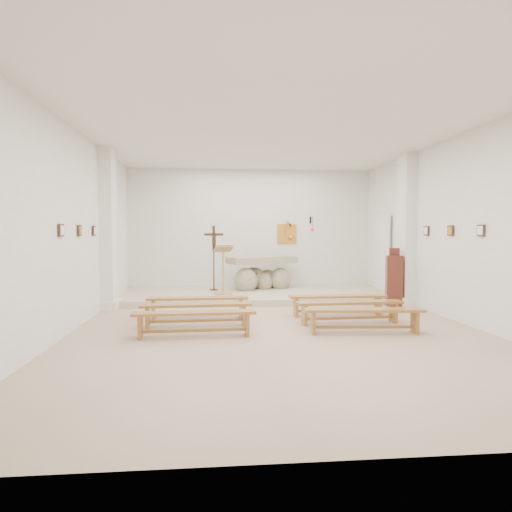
{
  "coord_description": "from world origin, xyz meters",
  "views": [
    {
      "loc": [
        -1.1,
        -8.21,
        1.69
      ],
      "look_at": [
        -0.17,
        1.6,
        1.17
      ],
      "focal_mm": 32.0,
      "sensor_mm": 36.0,
      "label": 1
    }
  ],
  "objects": [
    {
      "name": "station_frame_left_rear",
      "position": [
        -3.47,
        1.2,
        1.72
      ],
      "size": [
        0.03,
        0.2,
        0.2
      ],
      "primitive_type": "cube",
      "color": "#3A2619",
      "rests_on": "wall_left"
    },
    {
      "name": "sanctuary_platform",
      "position": [
        0.0,
        3.5,
        0.07
      ],
      "size": [
        6.98,
        3.0,
        0.15
      ],
      "primitive_type": "cube",
      "color": "beige",
      "rests_on": "ground"
    },
    {
      "name": "lectern",
      "position": [
        -0.85,
        3.05,
        0.77
      ],
      "size": [
        0.52,
        0.47,
        1.25
      ],
      "rotation": [
        0.0,
        0.0,
        0.25
      ],
      "color": "tan",
      "rests_on": "sanctuary_platform"
    },
    {
      "name": "station_frame_right_front",
      "position": [
        3.47,
        -0.8,
        1.72
      ],
      "size": [
        0.03,
        0.2,
        0.2
      ],
      "primitive_type": "cube",
      "color": "#3A2619",
      "rests_on": "wall_right"
    },
    {
      "name": "bench_left_second",
      "position": [
        -1.4,
        -0.07,
        0.31
      ],
      "size": [
        1.98,
        0.38,
        0.42
      ],
      "rotation": [
        0.0,
        0.0,
        0.04
      ],
      "color": "#A0692E",
      "rests_on": "ground"
    },
    {
      "name": "bench_right_front",
      "position": [
        1.4,
        0.74,
        0.31
      ],
      "size": [
        1.97,
        0.32,
        0.42
      ],
      "rotation": [
        0.0,
        0.0,
        0.0
      ],
      "color": "#A0692E",
      "rests_on": "ground"
    },
    {
      "name": "station_frame_left_front",
      "position": [
        -3.47,
        -0.8,
        1.72
      ],
      "size": [
        0.03,
        0.2,
        0.2
      ],
      "primitive_type": "cube",
      "color": "#3A2619",
      "rests_on": "wall_left"
    },
    {
      "name": "gold_wall_relief",
      "position": [
        1.05,
        4.96,
        1.65
      ],
      "size": [
        0.55,
        0.04,
        0.55
      ],
      "primitive_type": "cube",
      "color": "orange",
      "rests_on": "wall_back"
    },
    {
      "name": "bench_right_third",
      "position": [
        1.4,
        -0.89,
        0.31
      ],
      "size": [
        1.99,
        0.48,
        0.42
      ],
      "rotation": [
        0.0,
        0.0,
        -0.08
      ],
      "color": "#A0692E",
      "rests_on": "ground"
    },
    {
      "name": "radiator_right",
      "position": [
        3.43,
        2.7,
        0.27
      ],
      "size": [
        0.1,
        0.85,
        0.52
      ],
      "primitive_type": "cube",
      "color": "silver",
      "rests_on": "ground"
    },
    {
      "name": "station_frame_right_rear",
      "position": [
        3.47,
        1.2,
        1.72
      ],
      "size": [
        0.03,
        0.2,
        0.2
      ],
      "primitive_type": "cube",
      "color": "#3A2619",
      "rests_on": "wall_right"
    },
    {
      "name": "station_frame_right_mid",
      "position": [
        3.47,
        0.2,
        1.72
      ],
      "size": [
        0.03,
        0.2,
        0.2
      ],
      "primitive_type": "cube",
      "color": "#3A2619",
      "rests_on": "wall_right"
    },
    {
      "name": "wall_right",
      "position": [
        3.49,
        0.0,
        1.75
      ],
      "size": [
        0.02,
        10.0,
        3.5
      ],
      "primitive_type": "cube",
      "color": "white",
      "rests_on": "ground"
    },
    {
      "name": "radiator_left",
      "position": [
        -3.43,
        2.7,
        0.27
      ],
      "size": [
        0.1,
        0.85,
        0.52
      ],
      "primitive_type": "cube",
      "color": "silver",
      "rests_on": "ground"
    },
    {
      "name": "ground",
      "position": [
        0.0,
        0.0,
        0.0
      ],
      "size": [
        7.0,
        10.0,
        0.0
      ],
      "primitive_type": "cube",
      "color": "#CBAF93",
      "rests_on": "ground"
    },
    {
      "name": "pilaster_left",
      "position": [
        -3.37,
        2.0,
        1.75
      ],
      "size": [
        0.26,
        0.55,
        3.5
      ],
      "primitive_type": "cube",
      "color": "white",
      "rests_on": "ground"
    },
    {
      "name": "ceiling",
      "position": [
        0.0,
        0.0,
        3.49
      ],
      "size": [
        7.0,
        10.0,
        0.02
      ],
      "primitive_type": "cube",
      "color": "silver",
      "rests_on": "wall_back"
    },
    {
      "name": "station_frame_left_mid",
      "position": [
        -3.47,
        0.2,
        1.72
      ],
      "size": [
        0.03,
        0.2,
        0.2
      ],
      "primitive_type": "cube",
      "color": "#3A2619",
      "rests_on": "wall_left"
    },
    {
      "name": "bench_left_third",
      "position": [
        -1.4,
        -0.89,
        0.31
      ],
      "size": [
        1.98,
        0.38,
        0.42
      ],
      "rotation": [
        0.0,
        0.0,
        0.03
      ],
      "color": "#A0692E",
      "rests_on": "ground"
    },
    {
      "name": "altar",
      "position": [
        0.2,
        4.06,
        0.52
      ],
      "size": [
        2.0,
        1.34,
        0.96
      ],
      "rotation": [
        0.0,
        0.0,
        0.36
      ],
      "color": "tan",
      "rests_on": "sanctuary_platform"
    },
    {
      "name": "pilaster_right",
      "position": [
        3.37,
        2.0,
        1.75
      ],
      "size": [
        0.26,
        0.55,
        3.5
      ],
      "primitive_type": "cube",
      "color": "white",
      "rests_on": "ground"
    },
    {
      "name": "bench_right_second",
      "position": [
        1.4,
        -0.07,
        0.31
      ],
      "size": [
        1.98,
        0.39,
        0.42
      ],
      "rotation": [
        0.0,
        0.0,
        0.04
      ],
      "color": "#A0692E",
      "rests_on": "ground"
    },
    {
      "name": "donation_pedestal",
      "position": [
        3.05,
        1.89,
        0.59
      ],
      "size": [
        0.43,
        0.43,
        1.33
      ],
      "rotation": [
        0.0,
        0.0,
        -0.24
      ],
      "color": "#4E2016",
      "rests_on": "ground"
    },
    {
      "name": "sanctuary_lamp",
      "position": [
        1.75,
        4.71,
        1.81
      ],
      "size": [
        0.11,
        0.36,
        0.44
      ],
      "color": "black",
      "rests_on": "wall_back"
    },
    {
      "name": "potted_plant",
      "position": [
        -0.08,
        4.02,
        0.37
      ],
      "size": [
        0.48,
        0.44,
        0.45
      ],
      "primitive_type": "imported",
      "rotation": [
        0.0,
        0.0,
        0.25
      ],
      "color": "#315E25",
      "rests_on": "sanctuary_platform"
    },
    {
      "name": "wall_left",
      "position": [
        -3.49,
        0.0,
        1.75
      ],
      "size": [
        0.02,
        10.0,
        3.5
      ],
      "primitive_type": "cube",
      "color": "white",
      "rests_on": "ground"
    },
    {
      "name": "wall_back",
      "position": [
        0.0,
        4.99,
        1.75
      ],
      "size": [
        7.0,
        0.02,
        3.5
      ],
      "primitive_type": "cube",
      "color": "white",
      "rests_on": "ground"
    },
    {
      "name": "crucifix_stand",
      "position": [
        -1.08,
        3.88,
        1.14
      ],
      "size": [
        0.51,
        0.22,
        1.71
      ],
      "rotation": [
        0.0,
        0.0,
        0.25
      ],
      "color": "#371F11",
      "rests_on": "sanctuary_platform"
    },
    {
      "name": "bench_left_front",
      "position": [
        -1.4,
        0.74,
        0.31
      ],
      "size": [
        1.97,
        0.33,
        0.42
      ],
      "rotation": [
        0.0,
        0.0,
        0.01
      ],
      "color": "#A0692E",
      "rests_on": "ground"
    }
  ]
}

